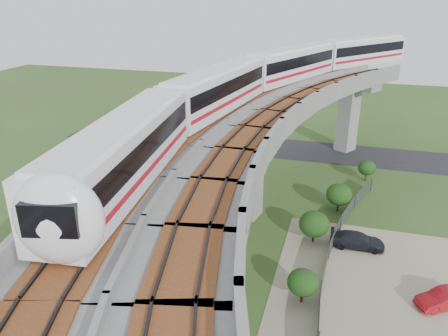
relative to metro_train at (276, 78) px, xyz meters
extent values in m
plane|color=#375020|center=(-2.23, -14.86, -12.31)|extent=(160.00, 160.00, 0.00)
cube|color=gray|center=(11.77, -16.86, -12.29)|extent=(18.00, 26.00, 0.04)
cube|color=#232326|center=(-2.23, 15.14, -12.29)|extent=(60.00, 8.00, 0.03)
cube|color=#99968E|center=(6.89, 16.94, -8.11)|extent=(2.86, 2.93, 8.40)
cube|color=#99968E|center=(6.89, 16.94, -3.31)|extent=(7.21, 5.74, 1.20)
cube|color=#99968E|center=(-1.32, -4.44, -8.11)|extent=(2.35, 2.51, 8.40)
cube|color=#99968E|center=(-1.32, -4.44, -3.31)|extent=(7.31, 3.58, 1.20)
cube|color=#99968E|center=(-1.32, -25.28, -8.11)|extent=(2.35, 2.51, 8.40)
cube|color=#99968E|center=(-1.32, -25.28, -3.31)|extent=(7.31, 3.58, 1.20)
cube|color=gray|center=(3.96, 11.68, -2.31)|extent=(16.42, 20.91, 0.80)
cube|color=gray|center=(0.10, 13.58, -1.41)|extent=(8.66, 17.08, 1.00)
cube|color=gray|center=(7.82, 9.78, -1.41)|extent=(8.66, 17.08, 1.00)
cube|color=brown|center=(1.99, 12.65, -1.85)|extent=(10.68, 18.08, 0.12)
cube|color=black|center=(1.99, 12.65, -1.73)|extent=(9.69, 17.59, 0.12)
cube|color=brown|center=(5.93, 10.70, -1.85)|extent=(10.68, 18.08, 0.12)
cube|color=black|center=(5.93, 10.70, -1.73)|extent=(9.69, 17.59, 0.12)
cube|color=gray|center=(-1.53, -5.73, -2.31)|extent=(11.77, 20.03, 0.80)
cube|color=gray|center=(-5.78, -5.08, -1.41)|extent=(3.22, 18.71, 1.00)
cube|color=gray|center=(2.72, -6.39, -1.41)|extent=(3.22, 18.71, 1.00)
cube|color=brown|center=(-3.70, -5.40, -1.85)|extent=(5.44, 19.05, 0.12)
cube|color=black|center=(-3.70, -5.40, -1.73)|extent=(4.35, 18.88, 0.12)
cube|color=brown|center=(0.65, -6.07, -1.85)|extent=(5.44, 19.05, 0.12)
cube|color=black|center=(0.65, -6.07, -1.73)|extent=(4.35, 18.88, 0.12)
cube|color=gray|center=(-1.53, -23.99, -2.31)|extent=(11.77, 20.03, 0.80)
cube|color=gray|center=(-5.78, -24.64, -1.41)|extent=(3.22, 18.71, 1.00)
cube|color=gray|center=(2.72, -23.33, -1.41)|extent=(3.22, 18.71, 1.00)
cube|color=brown|center=(-3.70, -24.32, -1.85)|extent=(5.44, 19.05, 0.12)
cube|color=black|center=(-3.70, -24.32, -1.73)|extent=(4.35, 18.88, 0.12)
cube|color=brown|center=(0.65, -23.65, -1.85)|extent=(5.44, 19.05, 0.12)
cube|color=black|center=(0.65, -23.65, -1.73)|extent=(4.35, 18.88, 0.12)
cube|color=white|center=(-4.04, -21.77, -0.07)|extent=(4.35, 15.21, 3.20)
cube|color=white|center=(-4.04, -21.77, 1.63)|extent=(3.73, 14.40, 0.22)
cube|color=black|center=(-4.04, -21.77, 0.38)|extent=(4.34, 14.62, 1.15)
cube|color=red|center=(-4.04, -21.77, -0.82)|extent=(4.34, 14.62, 0.30)
cube|color=black|center=(-4.04, -21.77, -1.53)|extent=(3.30, 12.88, 0.28)
cube|color=white|center=(-3.82, -6.21, -0.07)|extent=(4.76, 15.23, 3.20)
cube|color=white|center=(-3.82, -6.21, 1.63)|extent=(4.12, 14.41, 0.22)
cube|color=black|center=(-3.82, -6.21, 0.38)|extent=(4.74, 14.64, 1.15)
cube|color=red|center=(-3.82, -6.21, -0.82)|extent=(4.74, 14.64, 0.30)
cube|color=black|center=(-3.82, -6.21, -1.53)|extent=(3.65, 12.89, 0.28)
cube|color=white|center=(0.25, 8.81, -0.07)|extent=(8.20, 14.90, 3.20)
cube|color=white|center=(0.25, 8.81, 1.63)|extent=(7.42, 14.00, 0.22)
cube|color=black|center=(0.25, 8.81, 0.38)|extent=(8.03, 14.37, 1.15)
cube|color=red|center=(0.25, 8.81, -0.82)|extent=(8.03, 14.37, 0.30)
cube|color=black|center=(0.25, 8.81, -1.53)|extent=(6.61, 12.51, 0.28)
cube|color=white|center=(7.92, 22.34, -0.07)|extent=(11.14, 13.64, 3.20)
cube|color=white|center=(7.92, 22.34, 1.63)|extent=(10.25, 12.71, 0.22)
cube|color=black|center=(7.92, 22.34, 0.38)|extent=(10.82, 13.19, 1.15)
cube|color=red|center=(7.92, 22.34, -0.82)|extent=(10.82, 13.19, 0.30)
cube|color=black|center=(7.92, 22.34, -1.53)|extent=(9.15, 11.35, 0.28)
ellipsoid|color=white|center=(-2.82, -28.92, 0.08)|extent=(3.65, 2.52, 3.64)
cylinder|color=#2D382D|center=(10.02, 4.43, -11.56)|extent=(0.08, 0.08, 1.50)
cube|color=#2D382D|center=(9.15, 2.12, -11.56)|extent=(1.69, 4.77, 1.40)
cylinder|color=#2D382D|center=(8.39, -0.23, -11.56)|extent=(0.08, 0.08, 1.50)
cube|color=#2D382D|center=(7.75, -2.62, -11.56)|extent=(1.23, 4.91, 1.40)
cylinder|color=#2D382D|center=(7.22, -5.03, -11.56)|extent=(0.08, 0.08, 1.50)
cube|color=#2D382D|center=(6.81, -7.47, -11.56)|extent=(0.75, 4.99, 1.40)
cylinder|color=#2D382D|center=(6.51, -9.92, -11.56)|extent=(0.08, 0.08, 1.50)
cube|color=#2D382D|center=(6.33, -12.39, -11.56)|extent=(0.27, 5.04, 1.40)
cylinder|color=#2D382D|center=(6.27, -14.86, -11.56)|extent=(0.08, 0.08, 1.50)
cube|color=#2D382D|center=(6.33, -17.33, -11.56)|extent=(0.27, 5.04, 1.40)
cylinder|color=#382314|center=(9.49, 7.09, -11.83)|extent=(0.18, 0.18, 0.96)
ellipsoid|color=#1A3C13|center=(9.49, 7.09, -10.75)|extent=(1.98, 1.98, 1.68)
cylinder|color=#382314|center=(6.79, -1.26, -11.79)|extent=(0.18, 0.18, 1.04)
ellipsoid|color=#1A3C13|center=(6.79, -1.26, -10.53)|extent=(2.47, 2.47, 2.10)
cylinder|color=#382314|center=(5.03, -7.56, -11.83)|extent=(0.18, 0.18, 0.96)
ellipsoid|color=#1A3C13|center=(5.03, -7.56, -10.58)|extent=(2.55, 2.55, 2.17)
cylinder|color=#382314|center=(5.03, -15.64, -11.80)|extent=(0.18, 0.18, 1.01)
ellipsoid|color=#1A3C13|center=(5.03, -15.64, -10.66)|extent=(2.13, 2.13, 1.81)
imported|color=maroon|center=(14.31, -13.43, -11.64)|extent=(3.99, 3.09, 1.26)
imported|color=black|center=(8.64, -7.43, -11.63)|extent=(4.47, 1.94, 1.28)
camera|label=1|loc=(6.66, -40.45, 7.72)|focal=35.00mm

